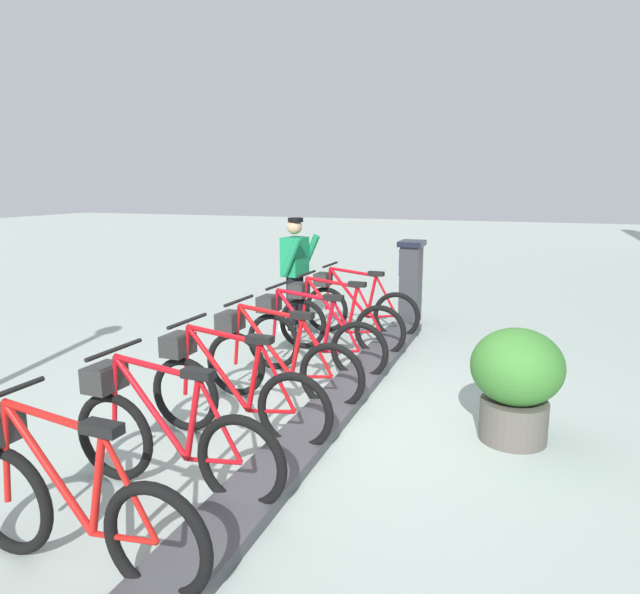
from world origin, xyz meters
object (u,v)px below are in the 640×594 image
object	(u,v)px
bike_docked_4	(230,391)
payment_kiosk	(411,280)
worker_near_rack	(295,270)
planter_bush	(516,379)
bike_docked_6	(66,502)
bike_docked_1	(335,320)
bike_docked_3	(275,360)
bike_docked_0	(356,306)
bike_docked_2	(309,337)
bike_docked_5	(165,435)

from	to	relation	value
bike_docked_4	payment_kiosk	bearing A→B (deg)	-96.93
payment_kiosk	bike_docked_4	distance (m)	4.74
worker_near_rack	planter_bush	bearing A→B (deg)	138.50
bike_docked_6	bike_docked_4	bearing A→B (deg)	-90.00
bike_docked_1	bike_docked_6	xyz separation A→B (m)	(0.00, 4.56, 0.00)
bike_docked_3	bike_docked_0	bearing A→B (deg)	-90.00
bike_docked_3	bike_docked_4	bearing A→B (deg)	90.00
bike_docked_1	worker_near_rack	world-z (taller)	worker_near_rack
planter_bush	bike_docked_0	bearing A→B (deg)	-51.48
bike_docked_4	worker_near_rack	size ratio (longest dim) A/B	1.04
payment_kiosk	bike_docked_3	xyz separation A→B (m)	(0.57, 3.79, -0.24)
bike_docked_0	planter_bush	bearing A→B (deg)	128.52
bike_docked_2	worker_near_rack	distance (m)	2.07
bike_docked_0	bike_docked_4	size ratio (longest dim) A/B	1.00
bike_docked_1	bike_docked_2	size ratio (longest dim) A/B	1.00
payment_kiosk	bike_docked_6	bearing A→B (deg)	84.99
bike_docked_3	bike_docked_6	bearing A→B (deg)	90.00
bike_docked_2	bike_docked_3	world-z (taller)	same
bike_docked_3	bike_docked_4	world-z (taller)	same
payment_kiosk	bike_docked_0	size ratio (longest dim) A/B	0.74
bike_docked_1	planter_bush	xyz separation A→B (m)	(-2.25, 1.92, 0.11)
payment_kiosk	planter_bush	bearing A→B (deg)	113.40
bike_docked_6	planter_bush	xyz separation A→B (m)	(-2.25, -2.64, 0.11)
bike_docked_2	bike_docked_5	xyz separation A→B (m)	(0.00, 2.73, 0.00)
bike_docked_0	bike_docked_6	world-z (taller)	same
bike_docked_0	bike_docked_3	xyz separation A→B (m)	(0.00, 2.73, 0.00)
planter_bush	bike_docked_4	bearing A→B (deg)	19.92
bike_docked_3	bike_docked_6	xyz separation A→B (m)	(0.00, 2.73, 0.00)
bike_docked_1	bike_docked_2	bearing A→B (deg)	90.00
bike_docked_4	bike_docked_3	bearing A→B (deg)	-90.00
bike_docked_4	bike_docked_6	bearing A→B (deg)	90.00
bike_docked_6	worker_near_rack	distance (m)	5.54
bike_docked_2	bike_docked_6	world-z (taller)	same
bike_docked_6	bike_docked_3	bearing A→B (deg)	-90.00
bike_docked_1	worker_near_rack	bearing A→B (deg)	-44.01
bike_docked_3	bike_docked_5	world-z (taller)	same
bike_docked_4	bike_docked_0	bearing A→B (deg)	-90.00
payment_kiosk	bike_docked_2	world-z (taller)	payment_kiosk
payment_kiosk	planter_bush	world-z (taller)	payment_kiosk
payment_kiosk	bike_docked_1	size ratio (longest dim) A/B	0.74
bike_docked_6	bike_docked_1	bearing A→B (deg)	-90.00
bike_docked_1	bike_docked_5	bearing A→B (deg)	90.00
payment_kiosk	bike_docked_3	world-z (taller)	payment_kiosk
bike_docked_5	planter_bush	size ratio (longest dim) A/B	1.77
worker_near_rack	payment_kiosk	bearing A→B (deg)	-143.93
bike_docked_1	bike_docked_3	world-z (taller)	same
payment_kiosk	bike_docked_5	xyz separation A→B (m)	(0.57, 5.61, -0.24)
bike_docked_4	bike_docked_6	size ratio (longest dim) A/B	1.00
bike_docked_2	planter_bush	bearing A→B (deg)	155.92
payment_kiosk	bike_docked_2	bearing A→B (deg)	78.76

